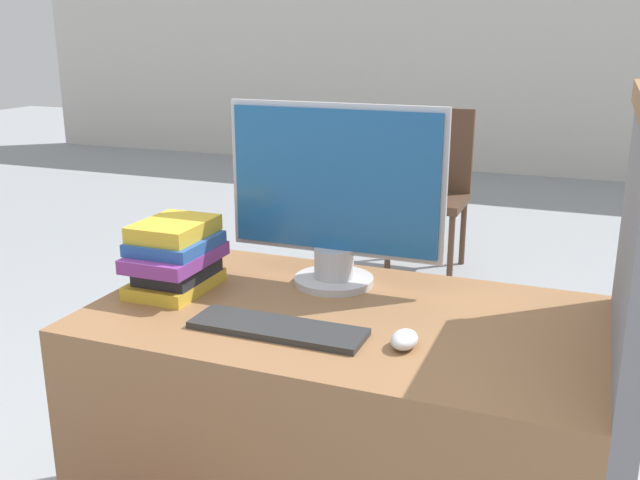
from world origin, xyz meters
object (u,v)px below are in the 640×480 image
(monitor, at_px, (335,197))
(keyboard, at_px, (278,328))
(mouse, at_px, (404,339))
(far_chair, at_px, (432,182))
(book_stack, at_px, (175,257))

(monitor, height_order, keyboard, monitor)
(mouse, relative_size, far_chair, 0.09)
(book_stack, bearing_deg, keyboard, -22.77)
(monitor, bearing_deg, mouse, -49.04)
(keyboard, xyz_separation_m, mouse, (0.30, 0.02, 0.01))
(monitor, distance_m, keyboard, 0.43)
(far_chair, bearing_deg, keyboard, -98.00)
(keyboard, distance_m, far_chair, 2.88)
(mouse, bearing_deg, monitor, 130.96)
(keyboard, height_order, book_stack, book_stack)
(mouse, distance_m, far_chair, 2.90)
(monitor, bearing_deg, keyboard, -91.37)
(book_stack, distance_m, far_chair, 2.72)
(monitor, distance_m, mouse, 0.49)
(keyboard, relative_size, book_stack, 1.57)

